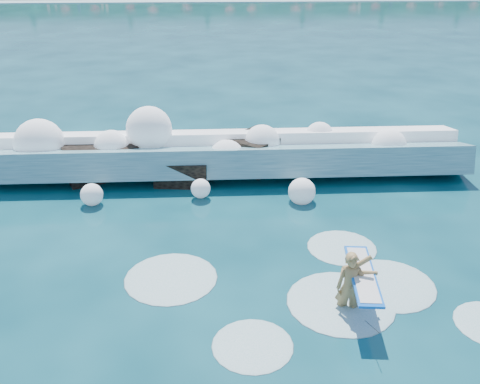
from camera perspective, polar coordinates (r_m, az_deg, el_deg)
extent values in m
plane|color=#07303D|center=(13.94, -5.80, -8.14)|extent=(200.00, 200.00, 0.00)
cube|color=silver|center=(78.99, -3.78, 19.73)|extent=(140.00, 5.00, 0.08)
cube|color=teal|center=(19.29, -5.57, 3.40)|extent=(19.71, 3.00, 1.64)
cube|color=white|center=(19.86, -5.54, 5.58)|extent=(19.71, 1.39, 0.77)
cube|color=black|center=(19.77, -14.73, 3.10)|extent=(2.96, 2.67, 1.31)
cube|color=black|center=(18.68, -6.10, 2.16)|extent=(1.97, 1.61, 1.01)
cube|color=black|center=(19.77, 1.89, 4.07)|extent=(2.54, 2.58, 1.41)
imported|color=#A27E4B|center=(12.45, 11.64, -9.95)|extent=(0.70, 0.52, 1.74)
cube|color=blue|center=(12.39, 12.97, -8.60)|extent=(0.79, 2.42, 0.06)
cube|color=silver|center=(12.38, 12.98, -8.54)|extent=(0.67, 2.22, 0.06)
cylinder|color=black|center=(11.65, 13.89, -13.75)|extent=(0.01, 0.91, 0.43)
sphere|color=white|center=(20.14, -20.59, 4.86)|extent=(1.75, 1.75, 1.75)
sphere|color=white|center=(19.55, -13.52, 4.64)|extent=(1.25, 1.25, 1.25)
sphere|color=white|center=(19.47, -9.68, 6.63)|extent=(1.64, 1.64, 1.64)
sphere|color=white|center=(18.72, -1.41, 3.70)|extent=(1.26, 1.26, 1.26)
sphere|color=white|center=(19.34, 2.36, 5.29)|extent=(1.30, 1.30, 1.30)
sphere|color=white|center=(20.17, 8.47, 5.91)|extent=(1.07, 1.07, 1.07)
sphere|color=white|center=(19.80, 15.60, 4.70)|extent=(1.24, 1.24, 1.24)
sphere|color=white|center=(17.55, -15.53, -0.27)|extent=(0.72, 0.72, 0.72)
sphere|color=white|center=(17.37, -4.22, 0.38)|extent=(0.64, 0.64, 0.64)
sphere|color=white|center=(17.24, 6.61, 0.05)|extent=(0.88, 0.88, 0.88)
ellipsoid|color=silver|center=(12.92, 10.69, -11.52)|extent=(2.55, 2.55, 0.13)
ellipsoid|color=silver|center=(11.57, 1.35, -16.07)|extent=(1.73, 1.73, 0.09)
ellipsoid|color=silver|center=(13.77, 15.55, -9.52)|extent=(2.30, 2.30, 0.12)
ellipsoid|color=silver|center=(13.62, -7.38, -9.11)|extent=(2.34, 2.34, 0.12)
ellipsoid|color=silver|center=(15.01, 10.80, -5.84)|extent=(1.91, 1.91, 0.10)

